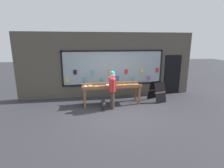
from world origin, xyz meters
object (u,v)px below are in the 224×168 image
Objects in this scene: display_table_main at (112,88)px; small_dog at (103,103)px; sandwich_board_sign at (157,91)px; person_browsing at (112,87)px.

display_table_main reaches higher than small_dog.
sandwich_board_sign is at bearing -68.83° from small_dog.
sandwich_board_sign is at bearing 2.83° from display_table_main.
person_browsing reaches higher than display_table_main.
sandwich_board_sign is (2.28, 0.69, -0.47)m from person_browsing.
person_browsing is 0.78m from small_dog.
person_browsing is 1.76× the size of sandwich_board_sign.
person_browsing reaches higher than small_dog.
person_browsing is at bearing -69.89° from small_dog.
small_dog is at bearing -124.19° from display_table_main.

